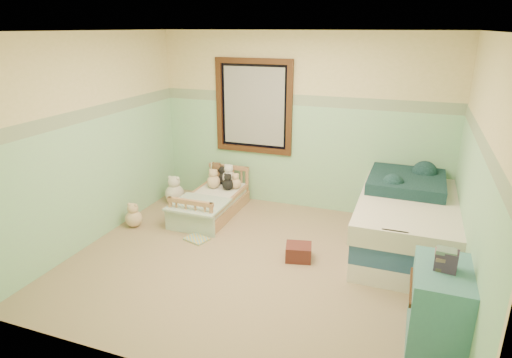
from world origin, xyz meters
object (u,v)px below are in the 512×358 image
(twin_bed_frame, at_px, (404,238))
(dresser, at_px, (439,308))
(toddler_bed_frame, at_px, (212,208))
(floor_book, at_px, (197,239))
(plush_floor_cream, at_px, (175,194))
(red_pillow, at_px, (299,252))
(plush_floor_tan, at_px, (134,219))

(twin_bed_frame, relative_size, dresser, 2.95)
(toddler_bed_frame, height_order, floor_book, toddler_bed_frame)
(plush_floor_cream, distance_m, twin_bed_frame, 3.35)
(plush_floor_cream, bearing_deg, red_pillow, -24.79)
(dresser, height_order, red_pillow, dresser)
(toddler_bed_frame, distance_m, dresser, 3.46)
(red_pillow, bearing_deg, floor_book, 179.06)
(red_pillow, bearing_deg, toddler_bed_frame, 151.06)
(dresser, bearing_deg, twin_bed_frame, 100.28)
(plush_floor_tan, relative_size, twin_bed_frame, 0.11)
(plush_floor_tan, bearing_deg, plush_floor_cream, 84.84)
(plush_floor_cream, xyz_separation_m, plush_floor_tan, (-0.08, -0.93, -0.03))
(plush_floor_cream, relative_size, plush_floor_tan, 1.26)
(plush_floor_cream, height_order, red_pillow, plush_floor_cream)
(toddler_bed_frame, xyz_separation_m, dresser, (2.94, -1.81, 0.27))
(plush_floor_cream, height_order, plush_floor_tan, plush_floor_cream)
(plush_floor_tan, height_order, red_pillow, plush_floor_tan)
(toddler_bed_frame, distance_m, floor_book, 0.83)
(toddler_bed_frame, bearing_deg, plush_floor_tan, -137.49)
(plush_floor_cream, bearing_deg, toddler_bed_frame, -15.25)
(plush_floor_tan, relative_size, dresser, 0.32)
(plush_floor_tan, bearing_deg, toddler_bed_frame, 42.51)
(plush_floor_tan, height_order, twin_bed_frame, plush_floor_tan)
(toddler_bed_frame, relative_size, plush_floor_tan, 5.76)
(plush_floor_cream, distance_m, red_pillow, 2.44)
(plush_floor_tan, height_order, floor_book, plush_floor_tan)
(plush_floor_cream, height_order, floor_book, plush_floor_cream)
(twin_bed_frame, relative_size, floor_book, 7.45)
(toddler_bed_frame, bearing_deg, floor_book, -78.10)
(toddler_bed_frame, xyz_separation_m, red_pillow, (1.49, -0.83, 0.01))
(dresser, distance_m, red_pillow, 1.76)
(toddler_bed_frame, distance_m, twin_bed_frame, 2.62)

